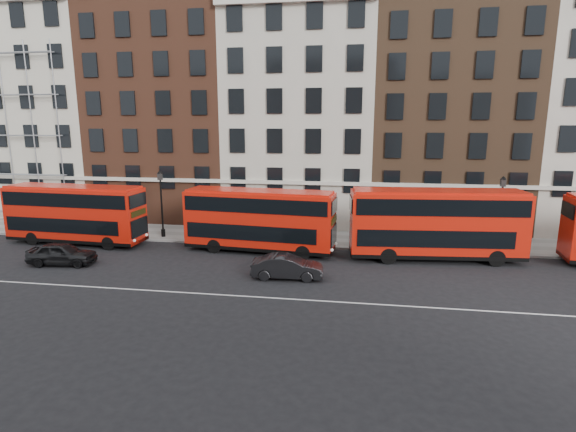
% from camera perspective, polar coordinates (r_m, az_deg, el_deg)
% --- Properties ---
extents(ground, '(120.00, 120.00, 0.00)m').
position_cam_1_polar(ground, '(26.30, -3.37, -8.59)').
color(ground, black).
rests_on(ground, ground).
extents(pavement, '(80.00, 5.00, 0.15)m').
position_cam_1_polar(pavement, '(36.13, 0.18, -2.73)').
color(pavement, gray).
rests_on(pavement, ground).
extents(kerb, '(80.00, 0.30, 0.16)m').
position_cam_1_polar(kerb, '(33.75, -0.47, -3.78)').
color(kerb, gray).
rests_on(kerb, ground).
extents(road_centre_line, '(70.00, 0.12, 0.01)m').
position_cam_1_polar(road_centre_line, '(24.48, -4.38, -10.19)').
color(road_centre_line, white).
rests_on(road_centre_line, ground).
extents(building_terrace, '(64.00, 11.95, 22.00)m').
position_cam_1_polar(building_terrace, '(42.32, 1.34, 13.30)').
color(building_terrace, beige).
rests_on(building_terrace, ground).
extents(bus_a, '(10.79, 3.18, 4.48)m').
position_cam_1_polar(bus_a, '(37.76, -25.45, 0.36)').
color(bus_a, red).
rests_on(bus_a, ground).
extents(bus_b, '(10.87, 3.58, 4.48)m').
position_cam_1_polar(bus_b, '(31.97, -3.70, -0.39)').
color(bus_b, red).
rests_on(bus_b, ground).
extents(bus_c, '(11.58, 3.70, 4.79)m').
position_cam_1_polar(bus_c, '(31.61, 18.23, -0.82)').
color(bus_c, red).
rests_on(bus_c, ground).
extents(car_rear, '(4.47, 2.19, 1.47)m').
position_cam_1_polar(car_rear, '(32.98, -26.77, -4.28)').
color(car_rear, black).
rests_on(car_rear, ground).
extents(car_front, '(4.35, 1.72, 1.41)m').
position_cam_1_polar(car_front, '(26.95, -0.09, -6.47)').
color(car_front, black).
rests_on(car_front, ground).
extents(lamp_post_left, '(0.44, 0.44, 5.33)m').
position_cam_1_polar(lamp_post_left, '(36.88, -15.78, 1.90)').
color(lamp_post_left, black).
rests_on(lamp_post_left, pavement).
extents(lamp_post_right, '(0.44, 0.44, 5.33)m').
position_cam_1_polar(lamp_post_right, '(35.29, 25.37, 0.76)').
color(lamp_post_right, black).
rests_on(lamp_post_right, pavement).
extents(iron_railings, '(6.60, 0.06, 1.00)m').
position_cam_1_polar(iron_railings, '(38.11, 0.68, -1.06)').
color(iron_railings, black).
rests_on(iron_railings, pavement).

